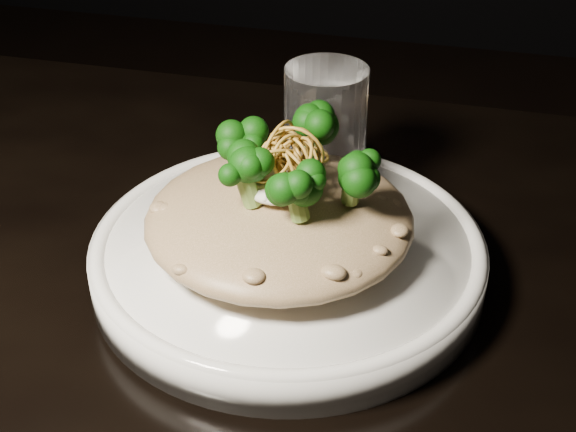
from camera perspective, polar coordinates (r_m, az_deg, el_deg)
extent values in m
cube|color=black|center=(0.63, -4.44, -7.75)|extent=(1.10, 0.80, 0.04)
cylinder|color=white|center=(0.64, 0.00, -2.91)|extent=(0.31, 0.31, 0.03)
ellipsoid|color=brown|center=(0.61, -0.63, -0.17)|extent=(0.21, 0.21, 0.05)
ellipsoid|color=silver|center=(0.60, -0.60, 2.36)|extent=(0.06, 0.06, 0.02)
cylinder|color=white|center=(0.71, 2.64, 5.68)|extent=(0.07, 0.07, 0.13)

